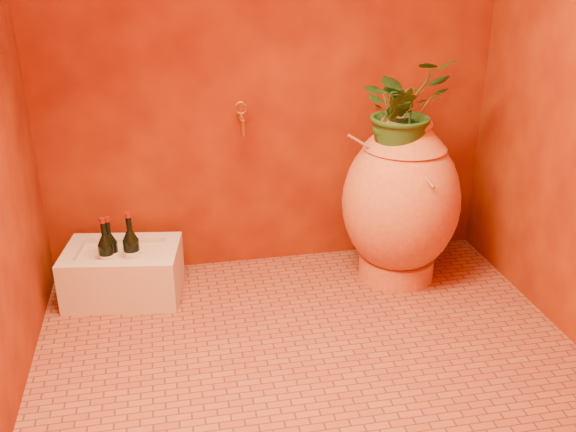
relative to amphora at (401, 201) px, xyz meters
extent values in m
plane|color=brown|center=(-0.65, -0.65, -0.45)|extent=(2.50, 2.50, 0.00)
cube|color=#510D04|center=(-0.65, 0.35, 0.80)|extent=(2.50, 0.02, 2.50)
cylinder|color=#D2773B|center=(0.00, 0.00, -0.39)|extent=(0.55, 0.55, 0.12)
ellipsoid|color=#D2773B|center=(0.00, 0.00, -0.01)|extent=(0.84, 0.84, 0.80)
cone|color=#D2773B|center=(0.00, 0.00, 0.36)|extent=(0.58, 0.58, 0.12)
torus|color=#D2773B|center=(0.00, 0.00, 0.43)|extent=(0.35, 0.35, 0.05)
cylinder|color=olive|center=(-0.08, -0.05, 0.25)|extent=(0.47, 0.12, 0.29)
cylinder|color=olive|center=(-0.02, -0.12, 0.29)|extent=(0.13, 0.40, 0.19)
cylinder|color=olive|center=(0.10, -0.08, 0.30)|extent=(0.14, 0.35, 0.18)
cube|color=beige|center=(-1.50, 0.07, -0.33)|extent=(0.64, 0.49, 0.25)
cube|color=beige|center=(-1.50, 0.23, -0.19)|extent=(0.59, 0.17, 0.03)
cube|color=beige|center=(-1.50, -0.09, -0.19)|extent=(0.59, 0.17, 0.03)
cube|color=beige|center=(-1.76, 0.07, -0.19)|extent=(0.11, 0.26, 0.03)
cube|color=beige|center=(-1.24, 0.07, -0.19)|extent=(0.11, 0.26, 0.03)
cylinder|color=black|center=(-1.57, 0.01, -0.21)|extent=(0.08, 0.08, 0.19)
cone|color=black|center=(-1.57, 0.01, -0.09)|extent=(0.08, 0.08, 0.05)
cylinder|color=black|center=(-1.57, 0.01, -0.03)|extent=(0.03, 0.03, 0.07)
cylinder|color=maroon|center=(-1.57, 0.01, 0.02)|extent=(0.03, 0.03, 0.03)
cylinder|color=silver|center=(-1.57, 0.01, -0.21)|extent=(0.08, 0.08, 0.08)
cylinder|color=black|center=(-1.44, 0.01, -0.20)|extent=(0.08, 0.08, 0.20)
cone|color=black|center=(-1.44, 0.01, -0.08)|extent=(0.08, 0.08, 0.05)
cylinder|color=black|center=(-1.44, 0.01, -0.01)|extent=(0.03, 0.03, 0.08)
cylinder|color=maroon|center=(-1.44, 0.01, 0.04)|extent=(0.03, 0.03, 0.03)
cylinder|color=silver|center=(-1.44, 0.01, -0.20)|extent=(0.09, 0.09, 0.09)
cylinder|color=black|center=(-1.55, 0.04, -0.21)|extent=(0.08, 0.08, 0.18)
cone|color=black|center=(-1.55, 0.04, -0.10)|extent=(0.08, 0.08, 0.05)
cylinder|color=black|center=(-1.55, 0.04, -0.04)|extent=(0.03, 0.03, 0.07)
cylinder|color=maroon|center=(-1.55, 0.04, 0.01)|extent=(0.03, 0.03, 0.03)
cylinder|color=silver|center=(-1.55, 0.04, -0.21)|extent=(0.08, 0.08, 0.08)
cylinder|color=#AD7428|center=(-0.82, 0.28, 0.44)|extent=(0.02, 0.14, 0.02)
cylinder|color=#AD7428|center=(-0.82, 0.21, 0.40)|extent=(0.02, 0.02, 0.08)
torus|color=#AD7428|center=(-0.82, 0.28, 0.49)|extent=(0.07, 0.01, 0.07)
cylinder|color=#AD7428|center=(-0.82, 0.28, 0.46)|extent=(0.01, 0.01, 0.05)
imported|color=#204D1B|center=(-0.03, -0.01, 0.52)|extent=(0.56, 0.52, 0.52)
imported|color=#204D1B|center=(-0.09, -0.03, 0.45)|extent=(0.25, 0.22, 0.38)
camera|label=1|loc=(-1.23, -3.04, 1.31)|focal=40.00mm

